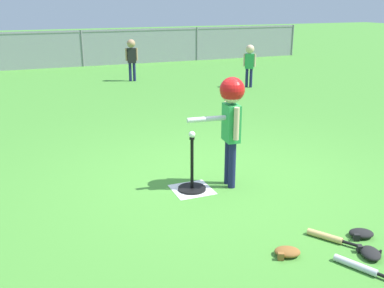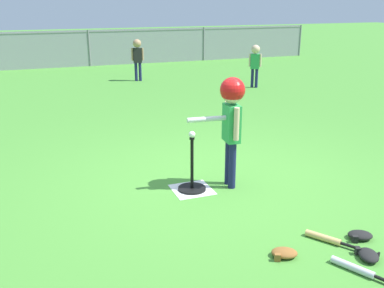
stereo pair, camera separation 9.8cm
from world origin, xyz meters
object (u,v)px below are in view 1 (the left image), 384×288
(batter_child, at_px, (231,110))
(baseball_on_tee, at_px, (192,134))
(spare_bat_wood, at_px, (332,238))
(fielder_deep_left, at_px, (132,54))
(glove_by_plate, at_px, (361,233))
(batting_tee, at_px, (192,182))
(glove_outfield_drop, at_px, (287,252))
(fielder_near_right, at_px, (250,60))
(glove_tossed_aside, at_px, (370,253))
(spare_bat_silver, at_px, (365,269))

(batter_child, bearing_deg, baseball_on_tee, 174.36)
(baseball_on_tee, height_order, spare_bat_wood, baseball_on_tee)
(fielder_deep_left, bearing_deg, glove_by_plate, -90.84)
(batting_tee, xyz_separation_m, glove_outfield_drop, (0.24, -1.56, -0.06))
(fielder_near_right, height_order, glove_tossed_aside, fielder_near_right)
(fielder_near_right, bearing_deg, glove_tossed_aside, -111.27)
(batting_tee, relative_size, baseball_on_tee, 8.43)
(glove_by_plate, bearing_deg, fielder_near_right, 69.10)
(fielder_near_right, height_order, spare_bat_silver, fielder_near_right)
(spare_bat_silver, bearing_deg, glove_tossed_aside, 37.71)
(batter_child, height_order, fielder_near_right, batter_child)
(spare_bat_silver, bearing_deg, fielder_near_right, 67.76)
(fielder_near_right, xyz_separation_m, fielder_deep_left, (-2.45, 1.92, 0.04))
(baseball_on_tee, distance_m, spare_bat_wood, 1.80)
(batter_child, distance_m, glove_tossed_aside, 2.04)
(batting_tee, relative_size, glove_tossed_aside, 2.33)
(glove_outfield_drop, bearing_deg, glove_tossed_aside, -23.34)
(spare_bat_silver, bearing_deg, batting_tee, 108.80)
(fielder_near_right, relative_size, glove_tossed_aside, 3.86)
(fielder_near_right, relative_size, glove_by_plate, 3.88)
(glove_tossed_aside, bearing_deg, fielder_near_right, 68.73)
(batting_tee, xyz_separation_m, spare_bat_silver, (0.68, -1.99, -0.07))
(spare_bat_silver, relative_size, glove_by_plate, 2.49)
(fielder_deep_left, relative_size, spare_bat_wood, 1.91)
(fielder_deep_left, xyz_separation_m, spare_bat_silver, (-0.49, -9.10, -0.67))
(spare_bat_silver, relative_size, spare_bat_wood, 1.16)
(fielder_deep_left, xyz_separation_m, spare_bat_wood, (-0.42, -8.62, -0.67))
(baseball_on_tee, bearing_deg, fielder_near_right, 55.16)
(fielder_deep_left, bearing_deg, baseball_on_tee, -99.32)
(batting_tee, distance_m, fielder_deep_left, 7.23)
(batter_child, relative_size, glove_by_plate, 4.77)
(spare_bat_wood, bearing_deg, spare_bat_silver, -98.15)
(spare_bat_silver, bearing_deg, glove_by_plate, 50.50)
(baseball_on_tee, xyz_separation_m, spare_bat_silver, (0.68, -1.99, -0.63))
(batter_child, height_order, spare_bat_silver, batter_child)
(fielder_deep_left, height_order, glove_outfield_drop, fielder_deep_left)
(spare_bat_silver, distance_m, glove_tossed_aside, 0.25)
(baseball_on_tee, height_order, fielder_near_right, fielder_near_right)
(batter_child, relative_size, spare_bat_silver, 1.92)
(fielder_deep_left, relative_size, glove_by_plate, 4.09)
(glove_tossed_aside, xyz_separation_m, glove_outfield_drop, (-0.64, 0.28, 0.00))
(glove_by_plate, bearing_deg, fielder_deep_left, 89.16)
(spare_bat_wood, height_order, glove_by_plate, glove_by_plate)
(spare_bat_silver, xyz_separation_m, spare_bat_wood, (0.07, 0.48, -0.00))
(glove_outfield_drop, bearing_deg, baseball_on_tee, 98.71)
(baseball_on_tee, xyz_separation_m, spare_bat_wood, (0.75, -1.51, -0.63))
(batting_tee, relative_size, fielder_near_right, 0.60)
(batting_tee, xyz_separation_m, glove_tossed_aside, (0.88, -1.83, -0.06))
(fielder_deep_left, distance_m, glove_tossed_aside, 8.97)
(fielder_deep_left, height_order, glove_by_plate, fielder_deep_left)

